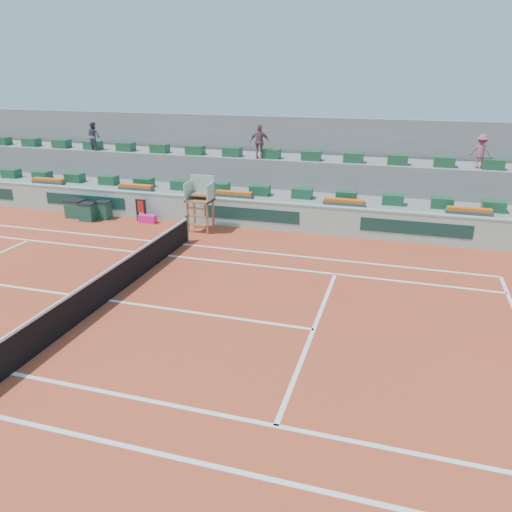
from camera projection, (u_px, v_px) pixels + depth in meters
The scene contains 19 objects.
ground at pixel (109, 300), 15.38m from camera, with size 90.00×90.00×0.00m, color #A93A20.
seating_tier_lower at pixel (226, 200), 24.77m from camera, with size 36.00×4.00×1.20m, color gray.
seating_tier_upper at pixel (237, 179), 25.95m from camera, with size 36.00×2.40×2.60m, color gray.
stadium_back_wall at pixel (246, 157), 27.07m from camera, with size 36.00×0.40×4.40m, color gray.
player_bag at pixel (148, 219), 23.12m from camera, with size 0.82×0.36×0.36m, color #F8208C.
spectator_left at pixel (94, 136), 26.57m from camera, with size 0.72×0.56×1.49m, color #4E505B.
spectator_mid at pixel (260, 142), 24.02m from camera, with size 0.95×0.40×1.62m, color #7B525B.
spectator_right at pixel (481, 151), 21.69m from camera, with size 0.94×0.54×1.46m, color #A25161.
court_lines at pixel (109, 300), 15.38m from camera, with size 23.89×11.09×0.01m.
tennis_net at pixel (107, 285), 15.20m from camera, with size 0.10×11.97×1.10m.
advertising_hoarding at pixel (210, 210), 22.77m from camera, with size 36.00×0.34×1.26m.
umpire_chair at pixel (201, 196), 21.56m from camera, with size 1.10×0.90×2.40m.
seat_row_lower at pixel (220, 187), 23.67m from camera, with size 32.90×0.60×0.44m.
seat_row_upper at pixel (232, 152), 24.88m from camera, with size 32.90×0.60×0.44m.
flower_planters at pixel (184, 191), 23.39m from camera, with size 26.80×0.36×0.28m.
drink_cooler_a at pixel (103, 210), 23.65m from camera, with size 0.68×0.58×0.84m.
drink_cooler_b at pixel (88, 212), 23.36m from camera, with size 0.72×0.62×0.84m.
drink_cooler_c at pixel (75, 208), 23.91m from camera, with size 0.83×0.72×0.84m.
towel_rack at pixel (141, 208), 23.23m from camera, with size 0.53×0.09×1.03m.
Camera 1 is at (8.36, -12.02, 6.70)m, focal length 35.00 mm.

